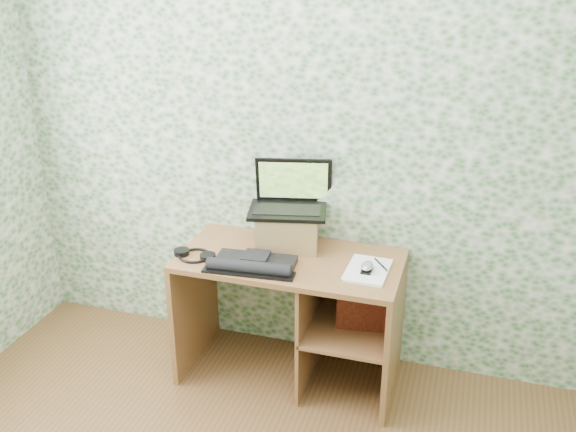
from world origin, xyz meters
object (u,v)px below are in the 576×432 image
(laptop, at_px, (290,198))
(keyboard, at_px, (253,264))
(desk, at_px, (305,301))
(notepad, at_px, (368,270))
(riser, at_px, (288,229))

(laptop, distance_m, keyboard, 0.44)
(desk, relative_size, notepad, 3.99)
(riser, xyz_separation_m, laptop, (0.00, 0.05, 0.17))
(desk, height_order, keyboard, keyboard)
(notepad, bearing_deg, laptop, 157.45)
(desk, bearing_deg, keyboard, -140.09)
(riser, relative_size, laptop, 0.70)
(notepad, bearing_deg, riser, 162.02)
(riser, height_order, notepad, riser)
(riser, distance_m, notepad, 0.52)
(keyboard, height_order, notepad, keyboard)
(keyboard, bearing_deg, laptop, 70.22)
(riser, distance_m, keyboard, 0.33)
(desk, relative_size, laptop, 2.53)
(desk, distance_m, laptop, 0.57)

